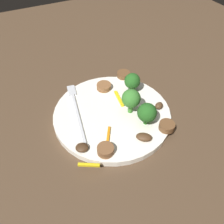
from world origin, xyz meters
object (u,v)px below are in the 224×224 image
Objects in this scene: broccoli_floret_0 at (132,81)px; plate at (112,114)px; sausage_slice_2 at (104,87)px; pepper_strip_2 at (108,134)px; broccoli_floret_2 at (131,99)px; mushroom_1 at (144,137)px; broccoli_floret_1 at (147,113)px; mushroom_0 at (82,148)px; sausage_slice_3 at (167,126)px; mushroom_2 at (159,106)px; sausage_slice_1 at (124,74)px; pepper_strip_1 at (89,165)px; fork at (76,107)px; sausage_slice_0 at (106,150)px; pepper_strip_0 at (119,99)px.

plate is at bearing 119.47° from broccoli_floret_0.
sausage_slice_2 is 0.90× the size of pepper_strip_2.
broccoli_floret_2 is 1.87× the size of mushroom_1.
broccoli_floret_1 is 0.14m from mushroom_0.
plate is at bearing -56.64° from mushroom_0.
pepper_strip_2 is at bearing 71.46° from sausage_slice_3.
mushroom_2 reaches higher than pepper_strip_2.
pepper_strip_1 is (-0.20, 0.18, -0.00)m from sausage_slice_1.
sausage_slice_3 is 1.01× the size of mushroom_1.
broccoli_floret_1 reaches higher than pepper_strip_2.
sausage_slice_2 is at bearing -59.10° from fork.
broccoli_floret_0 reaches higher than plate.
fork is at bearing 62.56° from mushroom_2.
sausage_slice_0 is at bearing 108.64° from mushroom_2.
sausage_slice_0 is 1.01× the size of mushroom_1.
broccoli_floret_1 is 1.31× the size of pepper_strip_1.
sausage_slice_3 is at bearing -108.54° from pepper_strip_2.
sausage_slice_1 is 0.20m from mushroom_1.
sausage_slice_3 reaches higher than mushroom_1.
sausage_slice_1 reaches higher than plate.
pepper_strip_2 is at bearing -52.98° from pepper_strip_1.
sausage_slice_3 is 0.17m from pepper_strip_1.
mushroom_2 is at bearing -63.76° from broccoli_floret_1.
plate is 6.61× the size of pepper_strip_2.
broccoli_floret_0 is 0.10m from broccoli_floret_1.
sausage_slice_2 is (0.17, -0.08, -0.00)m from sausage_slice_0.
sausage_slice_2 reaches higher than fork.
pepper_strip_1 is (-0.13, 0.13, 0.00)m from pepper_strip_0.
broccoli_floret_0 reaches higher than pepper_strip_0.
sausage_slice_2 is 1.10× the size of sausage_slice_3.
mushroom_0 is 0.16m from pepper_strip_0.
sausage_slice_2 is at bearing -22.13° from pepper_strip_2.
mushroom_1 reaches higher than fork.
broccoli_floret_2 is 0.09m from sausage_slice_3.
sausage_slice_3 is (-0.09, -0.08, 0.01)m from plate.
pepper_strip_1 is (-0.01, 0.17, -0.00)m from sausage_slice_3.
mushroom_1 is (-0.14, -0.09, 0.00)m from fork.
broccoli_floret_1 is 0.15m from pepper_strip_1.
pepper_strip_0 is (0.03, -0.03, 0.01)m from plate.
broccoli_floret_2 is (0.04, 0.01, 0.01)m from broccoli_floret_1.
pepper_strip_0 is at bearing -164.48° from sausage_slice_2.
sausage_slice_2 is at bearing 9.99° from broccoli_floret_2.
plate is at bearing 166.65° from sausage_slice_2.
mushroom_2 is (0.03, -0.19, 0.00)m from mushroom_0.
pepper_strip_0 is at bearing -54.27° from mushroom_0.
sausage_slice_1 reaches higher than mushroom_0.
mushroom_1 reaches higher than plate.
sausage_slice_3 is at bearing -87.78° from mushroom_1.
broccoli_floret_2 is at bearing 157.56° from sausage_slice_1.
broccoli_floret_1 is at bearing -74.49° from pepper_strip_1.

